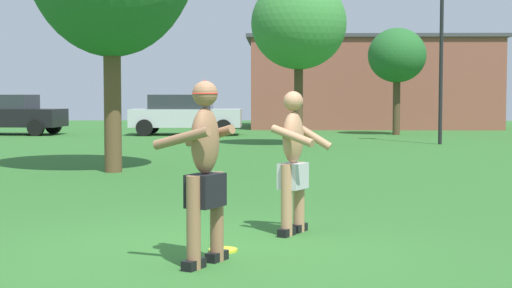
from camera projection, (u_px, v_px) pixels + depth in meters
The scene contains 10 objects.
ground_plane at pixel (210, 252), 7.85m from camera, with size 80.00×80.00×0.00m, color #2D6628.
player_with_cap at pixel (205, 164), 7.20m from camera, with size 0.76×0.81×1.72m.
player_in_gray at pixel (294, 160), 8.82m from camera, with size 0.71×0.73×1.62m.
frisbee at pixel (223, 250), 7.89m from camera, with size 0.29×0.29×0.03m, color yellow.
car_black_near_post at pixel (7, 114), 30.86m from camera, with size 4.45×2.35×1.58m.
car_silver_far_end at pixel (185, 114), 30.59m from camera, with size 4.32×2.06×1.58m.
lamp_post at pixel (442, 26), 24.66m from camera, with size 0.60×0.24×6.14m.
outbuilding_behind_lot at pixel (370, 83), 37.67m from camera, with size 11.73×6.53×4.28m.
tree_right_field at pixel (397, 56), 30.53m from camera, with size 2.27×2.27×4.18m.
tree_behind_players at pixel (299, 24), 23.88m from camera, with size 2.92×2.92×5.16m.
Camera 1 is at (0.65, -7.75, 1.58)m, focal length 54.89 mm.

